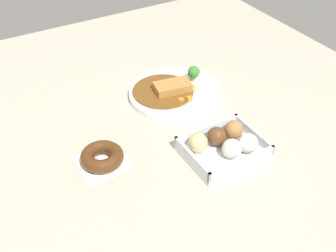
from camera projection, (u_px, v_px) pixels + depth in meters
ground_plane at (154, 140)px, 1.13m from camera, size 1.60×1.60×0.00m
curry_plate at (175, 92)px, 1.29m from camera, size 0.28×0.28×0.07m
donut_box at (225, 145)px, 1.08m from camera, size 0.20×0.16×0.06m
chocolate_ring_donut at (102, 157)px, 1.05m from camera, size 0.13×0.13×0.04m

